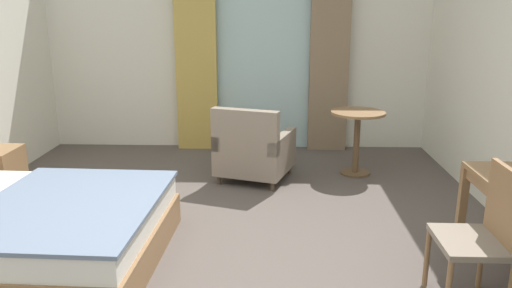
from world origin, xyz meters
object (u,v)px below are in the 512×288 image
at_px(bed, 22,229).
at_px(armchair_by_window, 254,151).
at_px(desk_chair, 484,230).
at_px(round_cafe_table, 357,129).

height_order(bed, armchair_by_window, bed).
height_order(desk_chair, armchair_by_window, desk_chair).
bearing_deg(desk_chair, armchair_by_window, 122.61).
distance_m(bed, armchair_by_window, 2.55).
height_order(bed, desk_chair, desk_chair).
xyz_separation_m(bed, desk_chair, (3.23, -0.50, 0.27)).
relative_size(desk_chair, armchair_by_window, 0.99).
xyz_separation_m(bed, round_cafe_table, (2.87, 2.17, 0.29)).
relative_size(bed, desk_chair, 2.19).
distance_m(desk_chair, round_cafe_table, 2.69).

